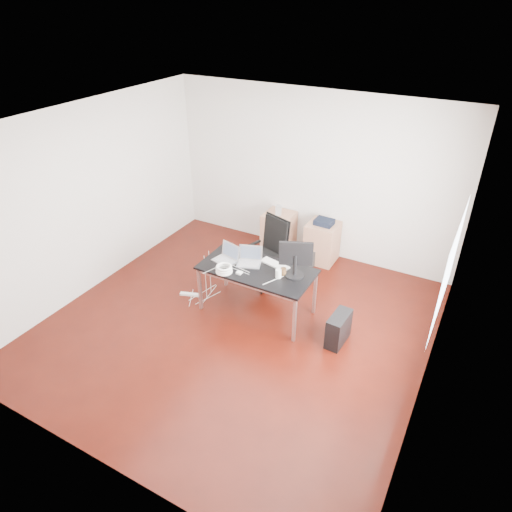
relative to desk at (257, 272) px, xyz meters
The scene contains 18 objects.
room_shell 0.85m from the desk, 95.65° to the right, with size 5.00×5.00×5.00m.
desk is the anchor object (origin of this frame).
office_chair 0.79m from the desk, 104.51° to the left, with size 0.60×0.62×1.08m.
filing_cabinet_left 1.90m from the desk, 106.61° to the left, with size 0.50×0.50×0.70m, color #A16B50.
filing_cabinet_right 1.85m from the desk, 80.90° to the left, with size 0.50×0.50×0.70m, color #A16B50.
pc_tower 1.36m from the desk, ahead, with size 0.20×0.45×0.44m, color black.
wastebasket 1.65m from the desk, 84.16° to the left, with size 0.24×0.24×0.28m, color black.
power_strip 1.29m from the desk, behind, with size 0.30×0.06×0.04m, color white.
laptop_left 0.50m from the desk, behind, with size 0.38×0.32×0.23m.
laptop_right 0.21m from the desk, 154.16° to the left, with size 0.40×0.35×0.23m.
monitor 0.64m from the desk, 10.66° to the left, with size 0.43×0.26×0.51m.
keyboard 0.28m from the desk, 49.82° to the left, with size 0.44×0.14×0.02m, color white.
cup_white 0.38m from the desk, ahead, with size 0.08×0.08×0.12m, color white.
cup_brown 0.40m from the desk, ahead, with size 0.08×0.08×0.10m, color #4E331B.
cable_coil 0.47m from the desk, 139.06° to the right, with size 0.24×0.24×0.11m.
power_adapter 0.28m from the desk, 123.49° to the right, with size 0.07×0.07×0.03m, color white.
speaker 1.83m from the desk, 106.85° to the left, with size 0.09×0.08×0.18m, color #9E9E9E.
navy_garment 1.81m from the desk, 80.41° to the left, with size 0.30×0.24×0.09m, color black.
Camera 1 is at (2.64, -4.28, 4.13)m, focal length 32.00 mm.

